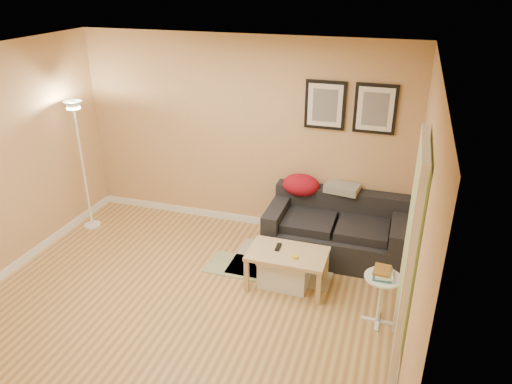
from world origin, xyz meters
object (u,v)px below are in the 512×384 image
Objects in this scene: sofa at (336,228)px; coffee_table at (287,269)px; side_table at (380,300)px; floor_lamp at (84,170)px; book_stack at (383,272)px; storage_bin at (285,271)px.

coffee_table is at bearing -115.88° from sofa.
side_table is 0.31× the size of floor_lamp.
sofa is 1.35m from side_table.
book_stack is at bearing -28.18° from coffee_table.
storage_bin is at bearing -118.22° from sofa.
coffee_table is 1.56× the size of storage_bin.
floor_lamp reaches higher than side_table.
side_table is at bearing -12.22° from floor_lamp.
side_table is (1.05, -0.34, 0.06)m from coffee_table.
sofa is at bearing 53.25° from coffee_table.
book_stack is 4.11m from floor_lamp.
floor_lamp reaches higher than book_stack.
storage_bin is at bearing -9.91° from floor_lamp.
storage_bin is (-0.03, 0.02, -0.05)m from coffee_table.
book_stack is (-0.01, 0.01, 0.32)m from side_table.
coffee_table is 1.10m from side_table.
sofa is at bearing 5.23° from floor_lamp.
book_stack reaches higher than side_table.
book_stack is (1.07, -0.34, 0.42)m from storage_bin.
storage_bin is at bearing 161.72° from side_table.
floor_lamp is at bearing 158.96° from coffee_table.
side_table is at bearing -61.53° from sofa.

